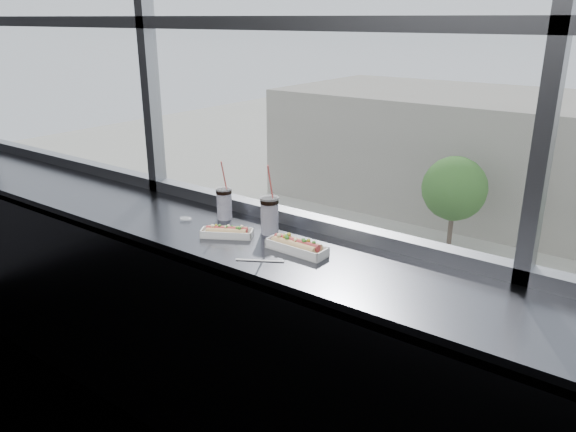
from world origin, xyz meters
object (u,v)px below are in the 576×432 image
Objects in this scene: hotdog_tray_right at (297,246)px; car_near_b at (350,319)px; soda_cup_right at (270,213)px; car_near_a at (274,294)px; hotdog_tray_left at (227,232)px; loose_straw at (260,261)px; wrapper at (186,218)px; soda_cup_left at (224,202)px; car_far_a at (409,254)px; tree_left at (454,189)px.

car_near_b is at bearing 119.79° from hotdog_tray_right.
soda_cup_right is 23.31m from car_near_a.
hotdog_tray_left is 1.21× the size of loose_straw.
loose_straw is 0.61m from wrapper.
loose_straw is at bearing -15.26° from wrapper.
soda_cup_right is at bearing 20.49° from hotdog_tray_left.
hotdog_tray_right reaches higher than car_near_b.
soda_cup_left is 28.20m from car_far_a.
wrapper is at bearing -73.14° from tree_left.
hotdog_tray_right is 30.86m from tree_left.
wrapper is at bearing -153.54° from car_near_b.
wrapper is 0.01× the size of car_near_a.
loose_straw is 0.03× the size of car_far_a.
car_near_b is (-8.85, 16.27, -10.91)m from hotdog_tray_right.
hotdog_tray_left is 0.21m from soda_cup_right.
tree_left is (-8.71, 28.15, -8.29)m from soda_cup_left.
wrapper is 0.01× the size of car_near_b.
tree_left is (-8.88, 28.32, -8.23)m from hotdog_tray_left.
hotdog_tray_left is at bearing -158.05° from car_far_a.
hotdog_tray_left is 0.86× the size of hotdog_tray_right.
wrapper is (-0.59, 0.16, 0.01)m from loose_straw.
car_near_a is (-12.53, 16.32, -10.98)m from hotdog_tray_left.
loose_straw is 21.59m from car_near_b.
hotdog_tray_left is 23.32m from car_near_a.
loose_straw is 0.03× the size of car_near_a.
car_far_a is at bearing 111.85° from soda_cup_right.
car_near_a is at bearing -106.92° from tree_left.
hotdog_tray_right is at bearing -22.36° from hotdog_tray_left.
hotdog_tray_right is 0.26m from soda_cup_right.
tree_left is at bearing 77.96° from loose_straw.
car_far_a is (-9.69, 24.17, -11.13)m from soda_cup_right.
soda_cup_right is 0.33m from loose_straw.
car_near_a is at bearing 127.42° from soda_cup_left.
soda_cup_left is at bearing -149.93° from car_near_a.
car_near_a is 12.84m from tree_left.
soda_cup_left is 0.20m from wrapper.
wrapper reaches higher than car_near_b.
car_far_a is (-9.92, 24.27, -11.06)m from hotdog_tray_right.
wrapper is (-0.65, -0.00, -0.02)m from hotdog_tray_right.
soda_cup_left is 0.04× the size of car_near_b.
hotdog_tray_right is 28.46m from car_far_a.
soda_cup_right is 1.64× the size of loose_straw.
car_near_b is at bearing 118.09° from soda_cup_right.
hotdog_tray_left is at bearing -7.43° from wrapper.
hotdog_tray_left is 0.25m from soda_cup_left.
soda_cup_right is at bearing 14.34° from wrapper.
hotdog_tray_right is 0.94× the size of soda_cup_left.
soda_cup_left is at bearing -72.81° from tree_left.
soda_cup_right reaches higher than tree_left.
tree_left is at bearing 107.19° from soda_cup_left.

